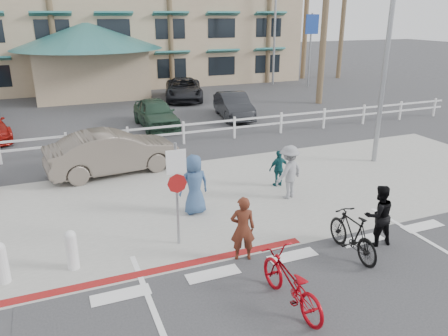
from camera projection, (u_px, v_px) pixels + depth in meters
name	position (u px, v px, depth m)	size (l,w,h in m)	color
ground	(306.00, 269.00, 9.73)	(140.00, 140.00, 0.00)	#333335
bike_path	(365.00, 325.00, 7.99)	(12.00, 16.00, 0.01)	#333335
sidewalk_plaza	(229.00, 195.00, 13.66)	(22.00, 7.00, 0.01)	gray
cross_street	(189.00, 158.00, 17.15)	(40.00, 5.00, 0.01)	#333335
parking_lot	(139.00, 111.00, 25.43)	(50.00, 16.00, 0.01)	#333335
curb_red	(162.00, 270.00, 9.71)	(7.00, 0.25, 0.02)	maroon
rail_fence	(186.00, 133.00, 18.90)	(29.40, 0.16, 1.00)	silver
building	(126.00, 9.00, 35.59)	(28.00, 16.00, 11.30)	tan
sign_post	(177.00, 189.00, 10.35)	(0.50, 0.10, 2.90)	gray
bollard_0	(72.00, 250.00, 9.61)	(0.26, 0.26, 0.95)	silver
bollard_1	(1.00, 263.00, 9.12)	(0.26, 0.26, 0.95)	silver
streetlight_0	(388.00, 40.00, 15.33)	(0.60, 2.00, 9.00)	gray
streetlight_1	(275.00, 22.00, 33.34)	(0.60, 2.00, 9.50)	gray
info_sign	(310.00, 49.00, 32.96)	(1.20, 0.16, 5.60)	navy
bike_red	(291.00, 283.00, 8.36)	(0.70, 2.00, 1.05)	#8C030B
rider_red	(243.00, 229.00, 9.91)	(0.57, 0.37, 1.56)	#512214
bike_black	(353.00, 234.00, 10.15)	(0.51, 1.80, 1.08)	black
rider_black	(379.00, 215.00, 10.57)	(0.75, 0.59, 1.55)	black
pedestrian_a	(289.00, 172.00, 13.25)	(1.08, 0.62, 1.67)	gray
pedestrian_child	(279.00, 168.00, 14.24)	(0.71, 0.30, 1.22)	#11464B
pedestrian_b	(194.00, 185.00, 12.21)	(0.85, 0.55, 1.73)	#334E76
car_white_sedan	(114.00, 152.00, 15.41)	(1.61, 4.62, 1.52)	#62584D
lot_car_2	(156.00, 113.00, 21.63)	(1.66, 4.13, 1.41)	#213C2C
lot_car_3	(234.00, 106.00, 23.55)	(1.43, 4.10, 1.35)	black
lot_car_5	(184.00, 89.00, 28.48)	(2.30, 4.99, 1.39)	black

